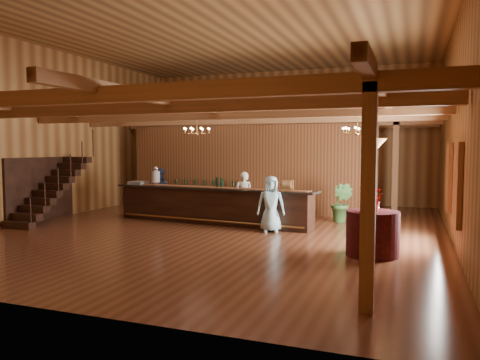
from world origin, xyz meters
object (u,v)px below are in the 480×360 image
(tasting_bar, at_px, (212,205))
(raffle_drum, at_px, (287,185))
(round_table, at_px, (373,233))
(chandelier_right, at_px, (357,130))
(bartender, at_px, (244,196))
(staff_second, at_px, (159,192))
(backbar_shelf, at_px, (209,200))
(guest, at_px, (271,204))
(floor_plant, at_px, (342,203))
(beverage_dispenser, at_px, (156,176))
(pendant_lamp, at_px, (374,143))
(chandelier_left, at_px, (197,131))

(tasting_bar, xyz_separation_m, raffle_drum, (2.44, -0.31, 0.72))
(round_table, height_order, chandelier_right, chandelier_right)
(tasting_bar, height_order, raffle_drum, raffle_drum)
(bartender, bearing_deg, staff_second, -9.04)
(tasting_bar, xyz_separation_m, bartender, (0.78, 0.74, 0.22))
(backbar_shelf, relative_size, guest, 1.97)
(raffle_drum, bearing_deg, bartender, 147.84)
(staff_second, relative_size, floor_plant, 1.33)
(bartender, bearing_deg, tasting_bar, 33.67)
(raffle_drum, xyz_separation_m, bartender, (-1.66, 1.05, -0.50))
(beverage_dispenser, distance_m, raffle_drum, 4.58)
(pendant_lamp, bearing_deg, staff_second, 154.55)
(staff_second, bearing_deg, tasting_bar, 155.64)
(tasting_bar, distance_m, chandelier_left, 2.30)
(raffle_drum, xyz_separation_m, staff_second, (-4.66, 1.00, -0.46))
(beverage_dispenser, height_order, bartender, beverage_dispenser)
(pendant_lamp, bearing_deg, floor_plant, 106.53)
(round_table, relative_size, chandelier_right, 1.39)
(round_table, height_order, pendant_lamp, pendant_lamp)
(staff_second, bearing_deg, pendant_lamp, 147.51)
(pendant_lamp, relative_size, staff_second, 0.55)
(chandelier_right, height_order, guest, chandelier_right)
(raffle_drum, height_order, staff_second, staff_second)
(chandelier_left, relative_size, guest, 0.52)
(guest, bearing_deg, beverage_dispenser, 149.84)
(beverage_dispenser, height_order, pendant_lamp, pendant_lamp)
(raffle_drum, distance_m, round_table, 3.57)
(beverage_dispenser, height_order, guest, beverage_dispenser)
(chandelier_left, xyz_separation_m, staff_second, (-1.89, 1.01, -2.00))
(round_table, xyz_separation_m, pendant_lamp, (0.00, 0.00, 1.92))
(chandelier_right, distance_m, pendant_lamp, 3.08)
(tasting_bar, relative_size, pendant_lamp, 7.40)
(guest, bearing_deg, floor_plant, 40.13)
(bartender, bearing_deg, beverage_dispenser, -0.72)
(bartender, xyz_separation_m, floor_plant, (2.90, 0.81, -0.17))
(tasting_bar, xyz_separation_m, staff_second, (-2.23, 0.69, 0.25))
(backbar_shelf, xyz_separation_m, round_table, (6.14, -5.14, 0.05))
(guest, bearing_deg, chandelier_right, 10.01)
(chandelier_left, relative_size, bartender, 0.51)
(tasting_bar, relative_size, beverage_dispenser, 11.10)
(pendant_lamp, bearing_deg, bartender, 140.32)
(chandelier_left, xyz_separation_m, floor_plant, (4.02, 1.86, -2.20))
(round_table, bearing_deg, pendant_lamp, 0.00)
(bartender, height_order, floor_plant, bartender)
(backbar_shelf, distance_m, pendant_lamp, 8.25)
(tasting_bar, bearing_deg, chandelier_right, 9.43)
(pendant_lamp, bearing_deg, beverage_dispenser, 156.99)
(backbar_shelf, bearing_deg, beverage_dispenser, -113.14)
(chandelier_right, bearing_deg, tasting_bar, -176.54)
(tasting_bar, height_order, round_table, tasting_bar)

